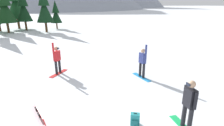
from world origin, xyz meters
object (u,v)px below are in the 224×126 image
Objects in this scene: snowboarder_foreground at (189,104)px; snowboarder_midground at (142,62)px; pine_tree_slender at (15,3)px; loose_snowboard_near_right at (39,112)px; pine_tree_twin at (56,14)px; pine_tree_tall at (44,7)px; pine_tree_leaning at (23,7)px; backpack_teal at (135,120)px; snowboarder_background at (57,59)px; pine_tree_broad at (4,7)px.

snowboarder_midground reaches higher than snowboarder_foreground.
loose_snowboard_near_right is at bearing -80.88° from pine_tree_slender.
pine_tree_twin is (-3.13, 28.60, 1.59)m from snowboarder_foreground.
pine_tree_tall is 1.03× the size of pine_tree_leaning.
pine_tree_twin is at bearing 93.27° from backpack_teal.
pine_tree_leaning is at bearing 100.66° from snowboarder_background.
pine_tree_broad is 1.43× the size of pine_tree_twin.
snowboarder_foreground reaches higher than backpack_teal.
pine_tree_leaning is (-7.93, 28.25, 2.61)m from snowboarder_foreground.
snowboarder_midground is 0.30× the size of pine_tree_leaning.
pine_tree_leaning is at bearing 41.50° from pine_tree_broad.
backpack_teal is at bearing -82.41° from pine_tree_tall.
snowboarder_foreground is 0.27× the size of pine_tree_tall.
pine_tree_broad reaches higher than snowboarder_background.
pine_tree_broad is at bearing 108.64° from backpack_teal.
backpack_teal is at bearing 154.08° from snowboarder_foreground.
pine_tree_leaning reaches higher than snowboarder_background.
snowboarder_foreground is at bearing -73.13° from pine_tree_slender.
snowboarder_midground is 24.42m from pine_tree_broad.
pine_tree_twin is (-3.83, 24.02, 1.61)m from snowboarder_midground.
loose_snowboard_near_right is 26.24m from pine_tree_leaning.
snowboarder_background is at bearing 154.90° from snowboarder_midground.
snowboarder_midground is 1.01× the size of snowboarder_background.
pine_tree_leaning is (-6.39, 27.50, 3.35)m from backpack_teal.
backpack_teal is (-2.24, -3.83, -0.72)m from snowboarder_midground.
pine_tree_leaning reaches higher than pine_tree_twin.
pine_tree_broad reaches higher than snowboarder_midground.
backpack_teal is 24.78m from pine_tree_tall.
pine_tree_broad is 4.70m from pine_tree_slender.
snowboarder_midground is at bearing -80.95° from pine_tree_twin.
snowboarder_foreground is at bearing -98.62° from snowboarder_midground.
pine_tree_tall reaches higher than snowboarder_background.
pine_tree_slender is (-9.36, 30.86, 3.34)m from snowboarder_foreground.
pine_tree_slender is 6.86m from pine_tree_twin.
pine_tree_broad is (-8.61, 25.53, 3.44)m from backpack_teal.
loose_snowboard_near_right is 0.26× the size of pine_tree_broad.
pine_tree_broad is (-5.37, 1.21, -0.01)m from pine_tree_tall.
backpack_teal is (3.25, -1.67, 0.07)m from loose_snowboard_near_right.
pine_tree_leaning is at bearing 96.93° from loose_snowboard_near_right.
loose_snowboard_near_right is at bearing -90.02° from pine_tree_tall.
pine_tree_slender is (-5.48, 24.15, 3.37)m from snowboarder_background.
pine_tree_twin is at bearing 99.05° from snowboarder_midground.
pine_tree_twin is (1.65, 3.53, -1.12)m from pine_tree_tall.
pine_tree_twin reaches higher than loose_snowboard_near_right.
backpack_teal is at bearing -76.92° from pine_tree_leaning.
pine_tree_broad is (-10.85, 21.70, 2.72)m from snowboarder_midground.
pine_tree_slender reaches higher than snowboarder_background.
backpack_teal is at bearing -71.36° from pine_tree_broad.
snowboarder_foreground is at bearing -74.31° from pine_tree_leaning.
snowboarder_midground reaches higher than backpack_teal.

